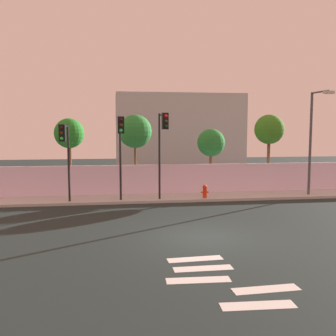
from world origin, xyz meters
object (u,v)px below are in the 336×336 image
Objects in this scene: roadside_tree_midleft at (135,132)px; roadside_tree_rightmost at (269,130)px; traffic_light_left at (162,137)px; roadside_tree_leftmost at (69,134)px; street_lamp_curbside at (313,134)px; fire_hydrant at (205,191)px; roadside_tree_midright at (211,143)px; traffic_light_right at (121,140)px; traffic_light_center at (65,146)px.

roadside_tree_midleft is 0.99× the size of roadside_tree_rightmost.
roadside_tree_rightmost is at bearing 26.20° from traffic_light_left.
traffic_light_left is at bearing -35.26° from roadside_tree_leftmost.
fire_hydrant is (-6.66, -0.05, -3.28)m from street_lamp_curbside.
roadside_tree_leftmost is 1.16× the size of roadside_tree_midright.
street_lamp_curbside is 1.21× the size of roadside_tree_rightmost.
roadside_tree_rightmost is (9.15, -0.00, 0.11)m from roadside_tree_midleft.
street_lamp_curbside reaches higher than fire_hydrant.
roadside_tree_leftmost is (-3.16, 3.99, 0.28)m from traffic_light_right.
street_lamp_curbside reaches higher than roadside_tree_midright.
roadside_tree_leftmost reaches higher than traffic_light_right.
roadside_tree_midleft is at bearing 108.46° from traffic_light_left.
street_lamp_curbside is 1.49× the size of roadside_tree_midright.
fire_hydrant is (4.86, 0.55, -3.00)m from traffic_light_right.
roadside_tree_midright is 0.81× the size of roadside_tree_rightmost.
street_lamp_curbside reaches higher than roadside_tree_rightmost.
traffic_light_left is 1.17× the size of roadside_tree_midright.
traffic_light_left is 1.15× the size of traffic_light_center.
traffic_light_left is 9.21m from street_lamp_curbside.
roadside_tree_midleft is at bearing 0.00° from roadside_tree_leftmost.
roadside_tree_midright is at bearing 147.89° from street_lamp_curbside.
roadside_tree_leftmost is (-8.02, 3.44, 3.27)m from fire_hydrant.
street_lamp_curbside is 15.06m from roadside_tree_leftmost.
traffic_light_center is 0.83× the size of roadside_tree_rightmost.
traffic_light_right is 10.94m from roadside_tree_rightmost.
traffic_light_center is at bearing -156.88° from roadside_tree_midright.
roadside_tree_midright is 4.17m from roadside_tree_rightmost.
roadside_tree_rightmost is (4.08, -0.00, 0.87)m from roadside_tree_midright.
traffic_light_right is at bearing -158.57° from roadside_tree_rightmost.
traffic_light_left is 0.96× the size of roadside_tree_midleft.
roadside_tree_leftmost is at bearing 180.00° from roadside_tree_midright.
fire_hydrant is at bearing 3.12° from traffic_light_center.
roadside_tree_rightmost is (5.32, 3.44, 3.53)m from fire_hydrant.
roadside_tree_midleft reaches higher than traffic_light_right.
roadside_tree_leftmost is at bearing 166.96° from street_lamp_curbside.
fire_hydrant is 0.16× the size of roadside_tree_leftmost.
traffic_light_center is at bearing -178.14° from street_lamp_curbside.
traffic_light_center is at bearing 177.61° from traffic_light_right.
roadside_tree_midleft is (-10.49, 3.40, 0.14)m from street_lamp_curbside.
traffic_light_center is 9.85m from roadside_tree_midright.
street_lamp_curbside is at bearing -68.48° from roadside_tree_rightmost.
traffic_light_right is (-2.31, -0.13, -0.14)m from traffic_light_left.
roadside_tree_rightmost is (13.14, 3.87, 0.83)m from traffic_light_center.
traffic_light_left reaches higher than roadside_tree_leftmost.
roadside_tree_midright is (9.26, 0.00, -0.61)m from roadside_tree_leftmost.
roadside_tree_leftmost reaches higher than traffic_light_center.
roadside_tree_midright is (9.06, 3.87, -0.04)m from traffic_light_center.
roadside_tree_leftmost is at bearing 92.89° from traffic_light_center.
street_lamp_curbside is 1.28× the size of roadside_tree_leftmost.
street_lamp_curbside is at bearing 0.39° from fire_hydrant.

